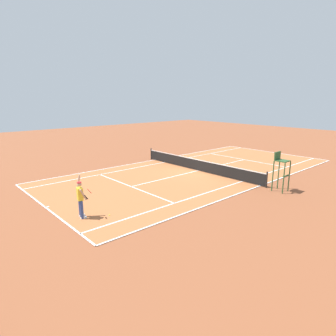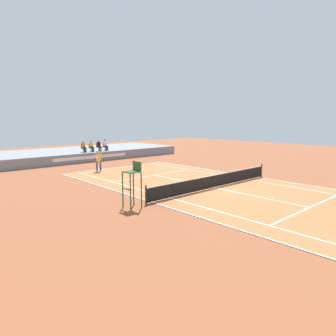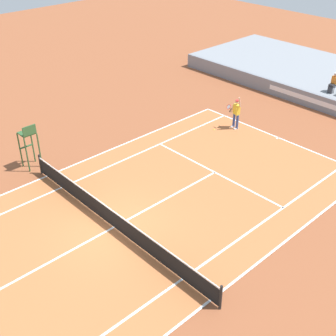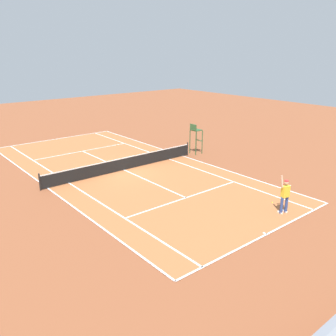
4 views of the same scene
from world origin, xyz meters
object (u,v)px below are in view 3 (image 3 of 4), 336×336
(spectator_seated_0, at_px, (333,83))
(tennis_player, at_px, (236,113))
(tennis_ball, at_px, (214,130))
(umpire_chair, at_px, (29,140))

(spectator_seated_0, distance_m, tennis_player, 7.37)
(spectator_seated_0, xyz_separation_m, tennis_player, (-2.21, -7.00, -0.64))
(tennis_player, bearing_deg, tennis_ball, -120.55)
(tennis_player, distance_m, umpire_chair, 11.85)
(spectator_seated_0, height_order, tennis_ball, spectator_seated_0)
(tennis_ball, bearing_deg, spectator_seated_0, 70.54)
(spectator_seated_0, xyz_separation_m, tennis_ball, (-2.87, -8.12, -1.60))
(spectator_seated_0, distance_m, umpire_chair, 19.17)
(tennis_ball, bearing_deg, tennis_player, 59.45)
(tennis_player, bearing_deg, spectator_seated_0, 72.49)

